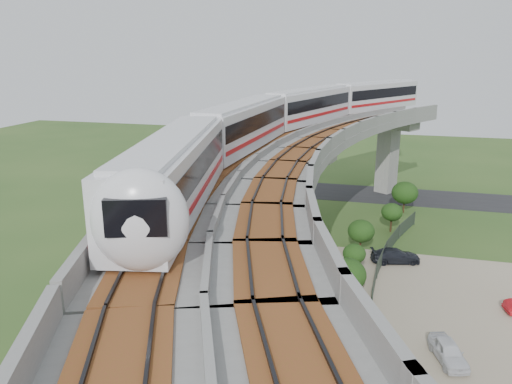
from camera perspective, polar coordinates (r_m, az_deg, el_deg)
ground at (r=38.75m, az=0.19°, el=-11.58°), size 160.00×160.00×0.00m
dirt_lot at (r=36.46m, az=21.93°, el=-14.70°), size 18.00×26.00×0.04m
asphalt_road at (r=66.32m, az=6.62°, el=0.19°), size 60.00×8.00×0.03m
viaduct at (r=34.76m, az=6.35°, el=1.09°), size 19.58×73.98×11.40m
metro_train at (r=44.36m, az=5.00°, el=8.64°), size 16.30×60.41×3.64m
fence at (r=37.48m, az=15.12°, el=-11.90°), size 3.87×38.73×1.50m
tree_0 at (r=58.67m, az=16.65°, el=-0.08°), size 2.93×2.93×3.63m
tree_1 at (r=52.29m, az=15.28°, el=-2.24°), size 2.12×2.12×3.00m
tree_2 at (r=46.04m, az=11.93°, el=-4.39°), size 2.41×2.41×3.20m
tree_3 at (r=40.84m, az=11.17°, el=-6.94°), size 1.84×1.84×3.03m
tree_4 at (r=36.64m, az=10.35°, el=-9.27°), size 2.77×2.77×3.64m
tree_5 at (r=31.80m, az=9.10°, el=-14.64°), size 2.43×2.43×2.87m
car_white at (r=33.15m, az=21.13°, el=-16.62°), size 2.43×3.85×1.22m
car_dark at (r=45.38m, az=15.65°, el=-7.02°), size 4.54×2.80×1.23m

